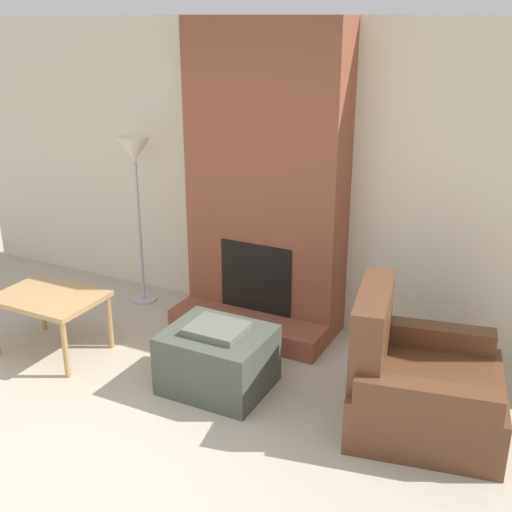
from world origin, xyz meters
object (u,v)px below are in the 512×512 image
Objects in this scene: armchair at (413,386)px; side_table at (50,302)px; ottoman at (218,359)px; floor_lamp_left at (135,160)px.

armchair reaches higher than side_table.
side_table is (-1.47, -0.14, 0.21)m from ottoman.
armchair is at bearing 7.19° from side_table.
armchair is 1.39× the size of side_table.
ottoman is at bearing -35.60° from floor_lamp_left.
side_table is at bearing -92.10° from floor_lamp_left.
armchair is 3.12m from floor_lamp_left.
floor_lamp_left reaches higher than ottoman.
ottoman is 1.49m from side_table.
ottoman is 0.65× the size of armchair.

